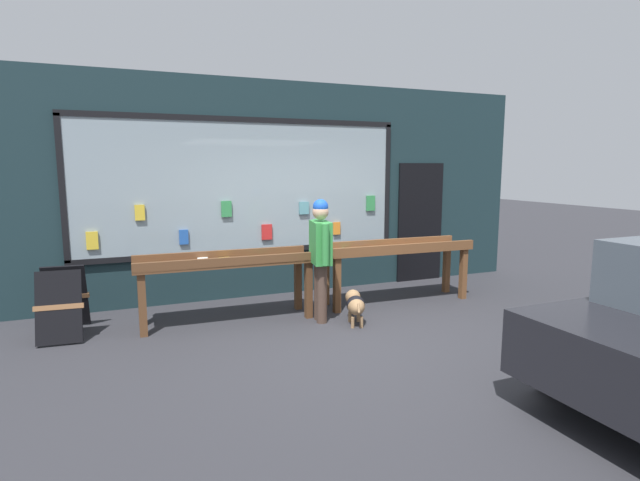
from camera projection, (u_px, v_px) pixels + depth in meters
ground_plane at (353, 336)px, 6.08m from camera, size 40.00×40.00×0.00m
shopfront_facade at (287, 190)px, 8.00m from camera, size 8.56×0.29×3.36m
display_table_left at (226, 268)px, 6.53m from camera, size 2.34×0.69×0.92m
display_table_right at (396, 254)px, 7.52m from camera, size 2.34×0.68×0.93m
person_browsing at (321, 251)px, 6.53m from camera, size 0.29×0.64×1.63m
small_dog at (355, 304)px, 6.51m from camera, size 0.35×0.62×0.41m
sandwich_board_sign at (63, 302)px, 6.02m from camera, size 0.58×0.82×0.83m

